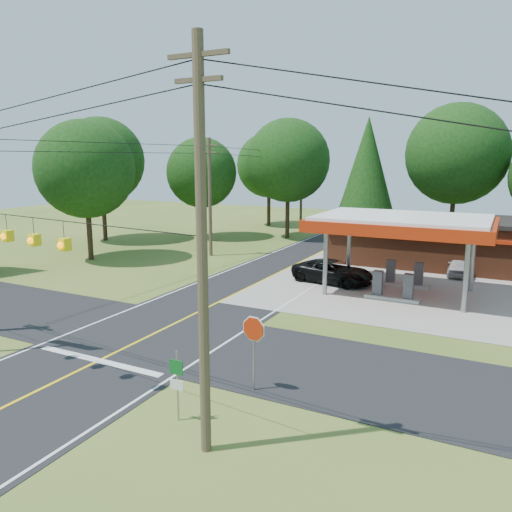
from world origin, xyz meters
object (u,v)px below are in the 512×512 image
at_px(gas_canopy, 402,226).
at_px(octagonal_stop_sign, 254,335).
at_px(suv_car, 333,272).
at_px(sedan_car, 461,265).

relative_size(gas_canopy, octagonal_stop_sign, 3.72).
height_order(suv_car, sedan_car, suv_car).
bearing_deg(sedan_car, gas_canopy, -116.19).
distance_m(suv_car, sedan_car, 9.88).
height_order(gas_canopy, octagonal_stop_sign, gas_canopy).
height_order(gas_canopy, suv_car, gas_canopy).
height_order(sedan_car, octagonal_stop_sign, octagonal_stop_sign).
xyz_separation_m(gas_canopy, octagonal_stop_sign, (-2.00, -16.01, -2.12)).
bearing_deg(octagonal_stop_sign, sedan_car, 77.75).
bearing_deg(suv_car, gas_canopy, -88.14).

